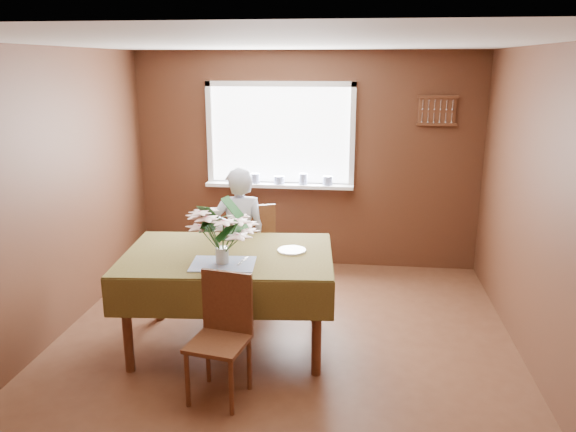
# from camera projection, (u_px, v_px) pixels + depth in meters

# --- Properties ---
(floor) EXTENTS (4.50, 4.50, 0.00)m
(floor) POSITION_uv_depth(u_px,v_px,m) (280.00, 353.00, 4.71)
(floor) COLOR #512D1C
(floor) RESTS_ON ground
(ceiling) EXTENTS (4.50, 4.50, 0.00)m
(ceiling) POSITION_uv_depth(u_px,v_px,m) (279.00, 43.00, 4.05)
(ceiling) COLOR white
(ceiling) RESTS_ON wall_back
(wall_back) EXTENTS (4.00, 0.00, 4.00)m
(wall_back) POSITION_uv_depth(u_px,v_px,m) (306.00, 161.00, 6.54)
(wall_back) COLOR brown
(wall_back) RESTS_ON floor
(wall_front) EXTENTS (4.00, 0.00, 4.00)m
(wall_front) POSITION_uv_depth(u_px,v_px,m) (201.00, 352.00, 2.23)
(wall_front) COLOR brown
(wall_front) RESTS_ON floor
(wall_left) EXTENTS (0.00, 4.50, 4.50)m
(wall_left) POSITION_uv_depth(u_px,v_px,m) (39.00, 202.00, 4.62)
(wall_left) COLOR brown
(wall_left) RESTS_ON floor
(wall_right) EXTENTS (0.00, 4.50, 4.50)m
(wall_right) POSITION_uv_depth(u_px,v_px,m) (547.00, 218.00, 4.14)
(wall_right) COLOR brown
(wall_right) RESTS_ON floor
(window_assembly) EXTENTS (1.72, 0.20, 1.22)m
(window_assembly) POSITION_uv_depth(u_px,v_px,m) (280.00, 153.00, 6.49)
(window_assembly) COLOR white
(window_assembly) RESTS_ON wall_back
(spoon_rack) EXTENTS (0.44, 0.05, 0.33)m
(spoon_rack) POSITION_uv_depth(u_px,v_px,m) (437.00, 111.00, 6.17)
(spoon_rack) COLOR brown
(spoon_rack) RESTS_ON wall_back
(dining_table) EXTENTS (1.82, 1.32, 0.84)m
(dining_table) POSITION_uv_depth(u_px,v_px,m) (228.00, 265.00, 4.68)
(dining_table) COLOR brown
(dining_table) RESTS_ON floor
(chair_far) EXTENTS (0.57, 0.57, 1.04)m
(chair_far) POSITION_uv_depth(u_px,v_px,m) (251.00, 249.00, 5.62)
(chair_far) COLOR brown
(chair_far) RESTS_ON floor
(chair_near) EXTENTS (0.46, 0.46, 0.91)m
(chair_near) POSITION_uv_depth(u_px,v_px,m) (222.00, 330.00, 4.04)
(chair_near) COLOR brown
(chair_near) RESTS_ON floor
(seated_woman) EXTENTS (0.57, 0.43, 1.41)m
(seated_woman) POSITION_uv_depth(u_px,v_px,m) (240.00, 239.00, 5.45)
(seated_woman) COLOR white
(seated_woman) RESTS_ON floor
(flower_bouquet) EXTENTS (0.53, 0.53, 0.45)m
(flower_bouquet) POSITION_uv_depth(u_px,v_px,m) (221.00, 228.00, 4.33)
(flower_bouquet) COLOR white
(flower_bouquet) RESTS_ON dining_table
(side_plate) EXTENTS (0.29, 0.29, 0.01)m
(side_plate) POSITION_uv_depth(u_px,v_px,m) (292.00, 250.00, 4.70)
(side_plate) COLOR white
(side_plate) RESTS_ON dining_table
(table_knife) EXTENTS (0.05, 0.21, 0.00)m
(table_knife) POSITION_uv_depth(u_px,v_px,m) (243.00, 261.00, 4.44)
(table_knife) COLOR silver
(table_knife) RESTS_ON dining_table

